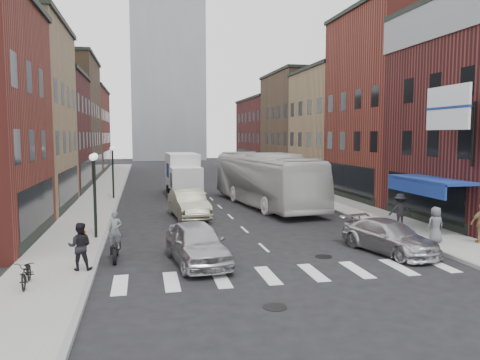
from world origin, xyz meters
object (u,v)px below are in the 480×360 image
at_px(curb_car, 389,237).
at_px(ped_right_a, 400,210).
at_px(sedan_left_far, 189,204).
at_px(box_truck, 183,175).
at_px(bike_rack, 85,242).
at_px(streetlamp_far, 113,162).
at_px(parked_bicycle, 27,273).
at_px(billboard_sign, 449,109).
at_px(sedan_left_near, 197,243).
at_px(ped_left_solo, 80,246).
at_px(ped_right_c, 436,225).
at_px(motorcycle_rider, 115,237).
at_px(transit_bus, 265,179).
at_px(streetlamp_near, 94,179).

bearing_deg(curb_car, ped_right_a, 39.36).
bearing_deg(sedan_left_far, ped_right_a, -35.24).
bearing_deg(box_truck, ped_right_a, -60.63).
relative_size(bike_rack, sedan_left_far, 0.16).
relative_size(streetlamp_far, bike_rack, 5.14).
bearing_deg(bike_rack, streetlamp_far, 89.31).
xyz_separation_m(bike_rack, parked_bicycle, (-1.29, -4.23, 0.03)).
height_order(billboard_sign, parked_bicycle, billboard_sign).
height_order(sedan_left_near, sedan_left_far, sedan_left_far).
height_order(billboard_sign, ped_left_solo, billboard_sign).
distance_m(billboard_sign, parked_bicycle, 18.65).
height_order(parked_bicycle, ped_right_a, ped_right_a).
distance_m(streetlamp_far, curb_car, 22.71).
xyz_separation_m(ped_left_solo, ped_right_a, (15.36, 4.68, 0.03)).
relative_size(sedan_left_near, ped_right_a, 2.65).
xyz_separation_m(parked_bicycle, ped_right_c, (16.52, 2.70, 0.38)).
relative_size(streetlamp_far, motorcycle_rider, 2.07).
relative_size(bike_rack, transit_bus, 0.06).
bearing_deg(sedan_left_near, ped_right_a, 13.21).
relative_size(parked_bicycle, ped_right_c, 1.01).
bearing_deg(curb_car, parked_bicycle, 173.00).
xyz_separation_m(parked_bicycle, ped_left_solo, (1.46, 1.50, 0.43)).
bearing_deg(ped_right_a, transit_bus, -49.11).
bearing_deg(sedan_left_near, streetlamp_near, 123.32).
height_order(streetlamp_near, ped_right_c, streetlamp_near).
bearing_deg(ped_left_solo, transit_bus, -122.62).
bearing_deg(streetlamp_far, billboard_sign, -47.59).
distance_m(streetlamp_far, ped_left_solo, 19.52).
xyz_separation_m(streetlamp_far, ped_right_c, (15.03, -18.23, -1.95)).
distance_m(box_truck, ped_right_c, 22.00).
xyz_separation_m(box_truck, curb_car, (6.92, -20.47, -1.01)).
height_order(billboard_sign, box_truck, billboard_sign).
distance_m(bike_rack, ped_right_c, 15.31).
distance_m(parked_bicycle, ped_right_a, 17.93).
distance_m(sedan_left_near, ped_right_a, 11.87).
relative_size(transit_bus, parked_bicycle, 8.15).
bearing_deg(motorcycle_rider, streetlamp_near, 113.46).
height_order(motorcycle_rider, ped_right_a, motorcycle_rider).
distance_m(streetlamp_near, transit_bus, 13.79).
bearing_deg(streetlamp_near, motorcycle_rider, -73.93).
height_order(bike_rack, sedan_left_far, sedan_left_far).
distance_m(streetlamp_near, ped_right_c, 15.73).
distance_m(streetlamp_far, motorcycle_rider, 17.96).
bearing_deg(motorcycle_rider, ped_right_a, 19.58).
distance_m(motorcycle_rider, curb_car, 11.34).
xyz_separation_m(streetlamp_far, ped_left_solo, (-0.03, -19.43, -1.90)).
bearing_deg(streetlamp_far, curb_car, -56.78).
bearing_deg(ped_right_c, transit_bus, -72.15).
height_order(streetlamp_near, parked_bicycle, streetlamp_near).
distance_m(transit_bus, ped_right_c, 13.77).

